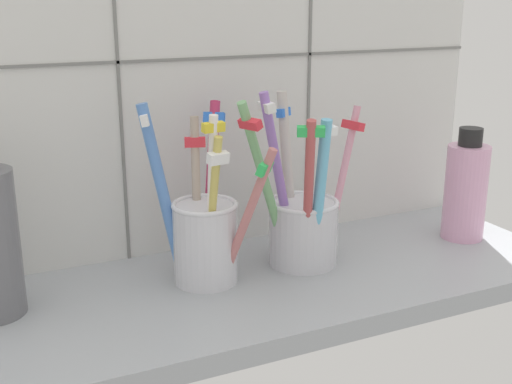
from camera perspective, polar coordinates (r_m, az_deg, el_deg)
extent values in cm
cube|color=#9EA3A8|center=(65.79, 0.79, -8.29)|extent=(64.00, 22.00, 2.00)
cube|color=silver|center=(70.87, -3.48, 11.58)|extent=(64.00, 2.00, 45.00)
cube|color=gray|center=(66.59, -11.82, 10.94)|extent=(0.30, 0.20, 45.00)
cube|color=gray|center=(74.51, 4.64, 11.81)|extent=(0.30, 0.20, 45.00)
cube|color=gray|center=(69.86, -3.14, 11.46)|extent=(64.00, 0.20, 0.30)
cylinder|color=silver|center=(63.71, -4.37, -4.43)|extent=(6.16, 6.16, 7.76)
torus|color=silver|center=(62.42, -4.45, -1.11)|extent=(6.35, 6.35, 0.50)
cylinder|color=#CFBC59|center=(60.18, -3.68, -1.87)|extent=(1.28, 3.67, 14.69)
cube|color=white|center=(57.84, -3.28, 2.93)|extent=(2.02, 1.26, 1.14)
cylinder|color=white|center=(60.23, -3.83, -0.95)|extent=(1.04, 2.32, 16.42)
cube|color=yellow|center=(57.94, -3.69, 5.60)|extent=(2.08, 1.00, 0.89)
cylinder|color=#BD305B|center=(66.30, -3.92, 0.56)|extent=(4.73, 6.51, 16.37)
cube|color=blue|center=(67.07, -3.62, 6.39)|extent=(2.38, 2.07, 1.25)
cylinder|color=#B5A18E|center=(64.05, -5.15, -0.36)|extent=(1.53, 2.47, 15.43)
cube|color=#E5333F|center=(63.19, -5.28, 4.30)|extent=(2.16, 1.50, 1.02)
cylinder|color=#5486D0|center=(62.43, -8.00, -0.15)|extent=(4.34, 2.69, 17.15)
cube|color=white|center=(60.93, -9.47, 6.21)|extent=(1.68, 2.50, 1.11)
cylinder|color=#BE7272|center=(60.61, -0.81, -2.26)|extent=(4.58, 4.91, 13.70)
cube|color=green|center=(58.55, 0.75, 2.06)|extent=(2.28, 2.21, 1.26)
cylinder|color=silver|center=(68.18, 4.08, -3.52)|extent=(7.07, 7.07, 6.56)
torus|color=silver|center=(67.11, 4.14, -0.89)|extent=(7.21, 7.21, 0.50)
cylinder|color=#9B6EC8|center=(65.28, 2.04, 1.03)|extent=(4.47, 1.06, 17.73)
cube|color=white|center=(63.09, 0.93, 7.33)|extent=(1.09, 2.36, 1.04)
cylinder|color=pink|center=(68.60, 7.34, 0.81)|extent=(4.46, 1.48, 15.71)
cube|color=#E5333F|center=(68.13, 8.35, 5.70)|extent=(1.40, 2.72, 1.01)
cylinder|color=beige|center=(68.37, 2.75, 1.53)|extent=(2.41, 2.80, 17.14)
cube|color=blue|center=(67.24, 2.38, 6.87)|extent=(1.97, 1.71, 0.91)
cylinder|color=#66BBDF|center=(63.84, 5.46, -0.43)|extent=(1.14, 2.98, 15.49)
cube|color=white|center=(61.58, 6.01, 5.24)|extent=(2.18, 0.99, 0.91)
cylinder|color=#B54C4C|center=(63.27, 4.53, -0.47)|extent=(2.78, 4.41, 15.75)
cube|color=green|center=(60.17, 4.76, 5.23)|extent=(2.65, 1.89, 1.05)
cylinder|color=#79B477|center=(63.64, 0.90, 0.43)|extent=(7.27, 3.48, 17.45)
cube|color=#E5333F|center=(60.38, -0.67, 5.96)|extent=(1.82, 2.54, 1.07)
cylinder|color=#E2A3C7|center=(78.08, 17.58, -0.03)|extent=(4.71, 4.71, 10.72)
cylinder|color=black|center=(76.57, 17.99, 4.54)|extent=(2.59, 2.59, 2.00)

